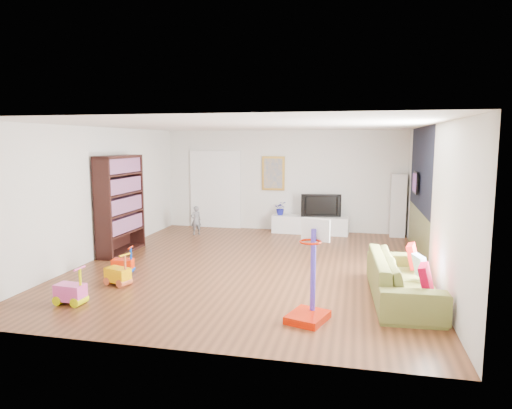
% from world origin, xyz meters
% --- Properties ---
extents(floor, '(6.50, 7.50, 0.00)m').
position_xyz_m(floor, '(0.00, 0.00, 0.00)').
color(floor, brown).
rests_on(floor, ground).
extents(ceiling, '(6.50, 7.50, 0.00)m').
position_xyz_m(ceiling, '(0.00, 0.00, 2.70)').
color(ceiling, white).
rests_on(ceiling, ground).
extents(wall_back, '(6.50, 0.00, 2.70)m').
position_xyz_m(wall_back, '(0.00, 3.75, 1.35)').
color(wall_back, silver).
rests_on(wall_back, ground).
extents(wall_front, '(6.50, 0.00, 2.70)m').
position_xyz_m(wall_front, '(0.00, -3.75, 1.35)').
color(wall_front, white).
rests_on(wall_front, ground).
extents(wall_left, '(0.00, 7.50, 2.70)m').
position_xyz_m(wall_left, '(-3.25, 0.00, 1.35)').
color(wall_left, silver).
rests_on(wall_left, ground).
extents(wall_right, '(0.00, 7.50, 2.70)m').
position_xyz_m(wall_right, '(3.25, 0.00, 1.35)').
color(wall_right, white).
rests_on(wall_right, ground).
extents(navy_accent, '(0.01, 3.20, 1.70)m').
position_xyz_m(navy_accent, '(3.23, 1.40, 1.85)').
color(navy_accent, black).
rests_on(navy_accent, wall_right).
extents(olive_wainscot, '(0.01, 3.20, 1.00)m').
position_xyz_m(olive_wainscot, '(3.23, 1.40, 0.50)').
color(olive_wainscot, brown).
rests_on(olive_wainscot, wall_right).
extents(doorway, '(1.45, 0.06, 2.10)m').
position_xyz_m(doorway, '(-1.90, 3.71, 1.05)').
color(doorway, white).
rests_on(doorway, ground).
extents(painting_back, '(0.62, 0.06, 0.92)m').
position_xyz_m(painting_back, '(-0.25, 3.71, 1.55)').
color(painting_back, gold).
rests_on(painting_back, wall_back).
extents(artwork_right, '(0.04, 0.56, 0.46)m').
position_xyz_m(artwork_right, '(3.17, 1.60, 1.55)').
color(artwork_right, '#7F3F8C').
rests_on(artwork_right, wall_right).
extents(media_console, '(2.01, 0.59, 0.46)m').
position_xyz_m(media_console, '(0.80, 3.40, 0.23)').
color(media_console, silver).
rests_on(media_console, ground).
extents(tall_cabinet, '(0.39, 0.39, 1.60)m').
position_xyz_m(tall_cabinet, '(3.01, 3.51, 0.80)').
color(tall_cabinet, silver).
rests_on(tall_cabinet, ground).
extents(bookshelf, '(0.40, 1.45, 2.11)m').
position_xyz_m(bookshelf, '(-3.00, 0.42, 1.06)').
color(bookshelf, black).
rests_on(bookshelf, ground).
extents(sofa, '(1.02, 2.34, 0.67)m').
position_xyz_m(sofa, '(2.69, -1.39, 0.34)').
color(sofa, olive).
rests_on(sofa, ground).
extents(basketball_hoop, '(0.63, 0.70, 1.38)m').
position_xyz_m(basketball_hoop, '(1.37, -2.55, 0.69)').
color(basketball_hoop, '#B01500').
rests_on(basketball_hoop, ground).
extents(ride_on_yellow, '(0.47, 0.36, 0.55)m').
position_xyz_m(ride_on_yellow, '(-1.93, -1.68, 0.27)').
color(ride_on_yellow, '#FBB000').
rests_on(ride_on_yellow, ground).
extents(ride_on_orange, '(0.40, 0.29, 0.50)m').
position_xyz_m(ride_on_orange, '(-2.19, -1.03, 0.25)').
color(ride_on_orange, '#FF2D06').
rests_on(ride_on_orange, ground).
extents(ride_on_pink, '(0.44, 0.29, 0.57)m').
position_xyz_m(ride_on_pink, '(-2.15, -2.67, 0.29)').
color(ride_on_pink, '#E84BA2').
rests_on(ride_on_pink, ground).
extents(child, '(0.33, 0.31, 0.75)m').
position_xyz_m(child, '(-2.09, 2.61, 0.38)').
color(child, slate).
rests_on(child, ground).
extents(tv, '(1.04, 0.29, 0.59)m').
position_xyz_m(tv, '(1.06, 3.43, 0.76)').
color(tv, black).
rests_on(tv, media_console).
extents(vase_plant, '(0.36, 0.33, 0.36)m').
position_xyz_m(vase_plant, '(0.01, 3.43, 0.65)').
color(vase_plant, navy).
rests_on(vase_plant, media_console).
extents(pillow_left, '(0.19, 0.41, 0.40)m').
position_xyz_m(pillow_left, '(2.93, -2.03, 0.53)').
color(pillow_left, '#AA0125').
rests_on(pillow_left, sofa).
extents(pillow_center, '(0.18, 0.36, 0.35)m').
position_xyz_m(pillow_center, '(2.94, -1.36, 0.53)').
color(pillow_center, silver).
rests_on(pillow_center, sofa).
extents(pillow_right, '(0.18, 0.40, 0.39)m').
position_xyz_m(pillow_right, '(2.90, -0.72, 0.53)').
color(pillow_right, '#A80D0C').
rests_on(pillow_right, sofa).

